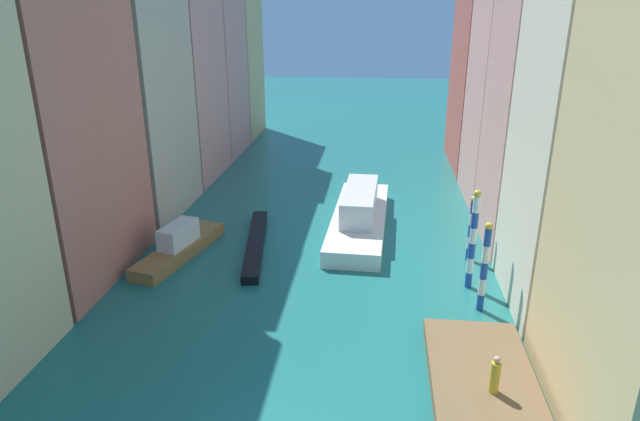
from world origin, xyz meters
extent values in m
plane|color=#1E6B66|center=(0.00, 24.50, 0.00)|extent=(154.00, 154.00, 0.00)
cube|color=#C6705B|center=(-13.55, 13.12, 8.98)|extent=(6.98, 9.59, 17.96)
cube|color=#BCB299|center=(-13.55, 22.83, 8.56)|extent=(6.98, 8.66, 17.12)
cube|color=tan|center=(-13.55, 31.62, 8.47)|extent=(6.98, 8.41, 16.95)
cube|color=tan|center=(-13.55, 39.88, 8.85)|extent=(6.98, 7.68, 17.70)
cube|color=#DBB77A|center=(-13.55, 47.80, 7.47)|extent=(6.98, 7.59, 14.94)
cube|color=beige|center=(13.55, 12.87, 10.39)|extent=(6.98, 7.37, 20.77)
cube|color=tan|center=(13.55, 20.50, 7.58)|extent=(6.98, 7.30, 15.15)
cube|color=tan|center=(13.55, 28.36, 8.83)|extent=(6.98, 8.15, 17.66)
cube|color=#B25147|center=(13.55, 38.26, 8.08)|extent=(6.98, 10.78, 16.15)
cube|color=brown|center=(7.78, 5.70, 0.28)|extent=(3.95, 7.69, 0.56)
cylinder|color=gold|center=(7.97, 4.75, 1.18)|extent=(0.36, 0.36, 1.24)
sphere|color=tan|center=(7.97, 4.75, 1.93)|extent=(0.26, 0.26, 0.26)
cylinder|color=#1E479E|center=(8.61, 11.54, 0.42)|extent=(0.33, 0.33, 0.84)
cylinder|color=white|center=(8.61, 11.54, 1.26)|extent=(0.33, 0.33, 0.84)
cylinder|color=#1E479E|center=(8.61, 11.54, 2.11)|extent=(0.33, 0.33, 0.84)
cylinder|color=white|center=(8.61, 11.54, 2.95)|extent=(0.33, 0.33, 0.84)
cylinder|color=#1E479E|center=(8.61, 11.54, 3.79)|extent=(0.33, 0.33, 0.84)
sphere|color=gold|center=(8.61, 11.54, 4.35)|extent=(0.37, 0.37, 0.37)
cylinder|color=#1E479E|center=(8.38, 13.83, 0.42)|extent=(0.35, 0.35, 0.83)
cylinder|color=white|center=(8.38, 13.83, 1.25)|extent=(0.35, 0.35, 0.83)
cylinder|color=#1E479E|center=(8.38, 13.83, 2.08)|extent=(0.35, 0.35, 0.83)
cylinder|color=white|center=(8.38, 13.83, 2.91)|extent=(0.35, 0.35, 0.83)
cylinder|color=#1E479E|center=(8.38, 13.83, 3.74)|extent=(0.35, 0.35, 0.83)
cylinder|color=white|center=(8.38, 13.83, 4.57)|extent=(0.35, 0.35, 0.83)
sphere|color=gold|center=(8.38, 13.83, 5.12)|extent=(0.38, 0.38, 0.38)
cylinder|color=#1E479E|center=(8.83, 17.18, 0.36)|extent=(0.30, 0.30, 0.71)
cylinder|color=white|center=(8.83, 17.18, 1.07)|extent=(0.30, 0.30, 0.71)
cylinder|color=#1E479E|center=(8.83, 17.18, 1.79)|extent=(0.30, 0.30, 0.71)
cylinder|color=white|center=(8.83, 17.18, 2.50)|extent=(0.30, 0.30, 0.71)
cylinder|color=#1E479E|center=(8.83, 17.18, 3.21)|extent=(0.30, 0.30, 0.71)
sphere|color=gold|center=(8.83, 17.18, 3.69)|extent=(0.33, 0.33, 0.33)
cube|color=white|center=(2.38, 21.35, 0.51)|extent=(3.78, 12.84, 1.02)
cube|color=silver|center=(2.38, 21.35, 1.85)|extent=(2.24, 6.72, 1.66)
cube|color=black|center=(-3.71, 17.52, 0.25)|extent=(2.44, 9.80, 0.50)
cube|color=olive|center=(-7.84, 15.88, 0.35)|extent=(3.33, 7.81, 0.71)
cube|color=silver|center=(-7.84, 15.88, 1.33)|extent=(1.74, 2.96, 1.25)
camera|label=1|loc=(3.51, -12.27, 13.75)|focal=30.85mm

